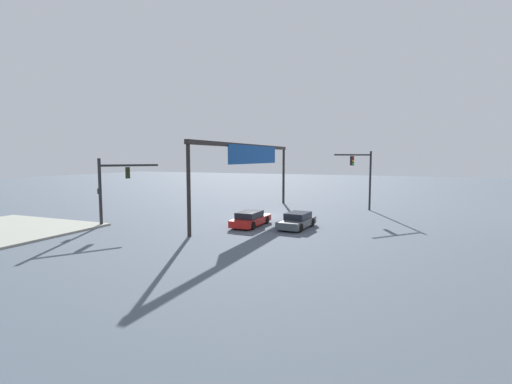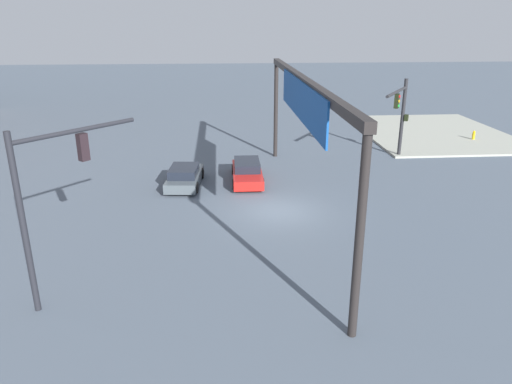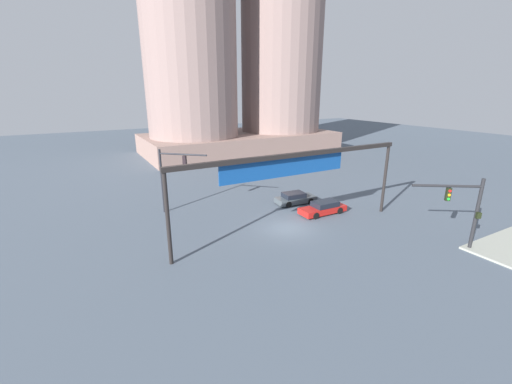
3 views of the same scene
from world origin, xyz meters
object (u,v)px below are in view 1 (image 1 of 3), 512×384
(traffic_signal_opposite_side, at_px, (112,182))
(sedan_car_waiting_far, at_px, (251,219))
(traffic_signal_near_corner, at_px, (363,171))
(sedan_car_approaching, at_px, (297,221))

(traffic_signal_opposite_side, bearing_deg, sedan_car_waiting_far, -36.49)
(traffic_signal_near_corner, relative_size, sedan_car_approaching, 1.41)
(traffic_signal_near_corner, bearing_deg, sedan_car_waiting_far, 11.90)
(traffic_signal_opposite_side, bearing_deg, traffic_signal_near_corner, -14.03)
(traffic_signal_opposite_side, distance_m, sedan_car_approaching, 15.38)
(sedan_car_waiting_far, bearing_deg, sedan_car_approaching, -79.62)
(traffic_signal_opposite_side, height_order, sedan_car_approaching, traffic_signal_opposite_side)
(sedan_car_approaching, bearing_deg, traffic_signal_opposite_side, -67.36)
(traffic_signal_near_corner, relative_size, sedan_car_waiting_far, 1.32)
(traffic_signal_near_corner, distance_m, sedan_car_approaching, 12.89)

